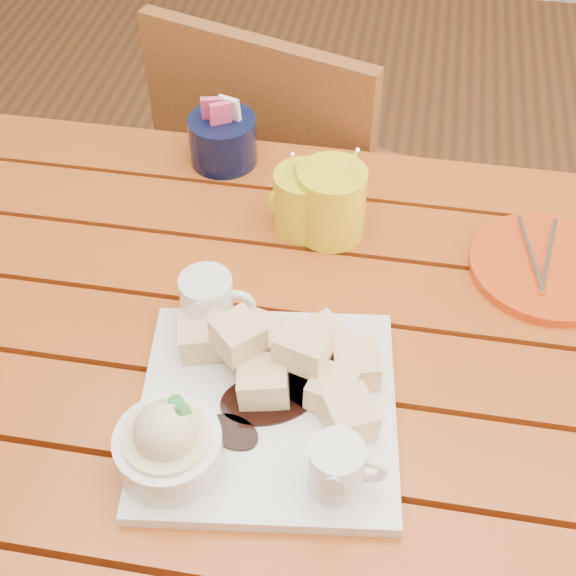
% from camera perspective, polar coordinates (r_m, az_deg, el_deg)
% --- Properties ---
extents(table, '(1.20, 0.79, 0.75)m').
position_cam_1_polar(table, '(1.02, -0.12, -8.19)').
color(table, '#A84515').
rests_on(table, ground).
extents(dessert_plate, '(0.31, 0.31, 0.11)m').
position_cam_1_polar(dessert_plate, '(0.85, -2.70, -8.66)').
color(dessert_plate, white).
rests_on(dessert_plate, table).
extents(coffee_mug_left, '(0.13, 0.09, 0.15)m').
position_cam_1_polar(coffee_mug_left, '(1.05, 2.94, 6.16)').
color(coffee_mug_left, yellow).
rests_on(coffee_mug_left, table).
extents(coffee_mug_right, '(0.11, 0.08, 0.13)m').
position_cam_1_polar(coffee_mug_right, '(1.06, 1.26, 6.27)').
color(coffee_mug_right, yellow).
rests_on(coffee_mug_right, table).
extents(cream_pitcher, '(0.09, 0.07, 0.08)m').
position_cam_1_polar(cream_pitcher, '(0.94, -5.67, -0.97)').
color(cream_pitcher, white).
rests_on(cream_pitcher, table).
extents(sugar_caddy, '(0.10, 0.10, 0.11)m').
position_cam_1_polar(sugar_caddy, '(1.18, -4.66, 10.53)').
color(sugar_caddy, black).
rests_on(sugar_caddy, table).
extents(orange_saucer, '(0.20, 0.20, 0.02)m').
position_cam_1_polar(orange_saucer, '(1.07, 18.03, 1.42)').
color(orange_saucer, '#D34212').
rests_on(orange_saucer, table).
extents(chair_far, '(0.51, 0.51, 0.87)m').
position_cam_1_polar(chair_far, '(1.55, -0.03, 6.62)').
color(chair_far, brown).
rests_on(chair_far, ground).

